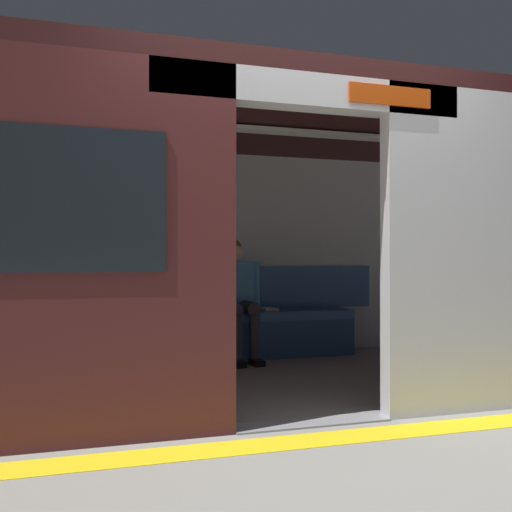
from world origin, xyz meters
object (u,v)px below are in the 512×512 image
Objects in this scene: train_car at (245,199)px; bench_seat at (222,323)px; person_seated at (235,290)px; handbag at (194,304)px; grab_pole_door at (224,252)px; book at (268,309)px.

bench_seat is at bearing -93.42° from train_car.
person_seated reaches higher than handbag.
bench_seat is 10.52× the size of handbag.
person_seated is at bearing -107.10° from grab_pole_door.
book is at bearing -116.49° from train_car.
bench_seat is at bearing 174.01° from handbag.
handbag is at bearing -5.98° from book.
train_car is at bearing -114.72° from grab_pole_door.
book is at bearing -171.54° from bench_seat.
book is 2.22m from grab_pole_door.
train_car is 5.34× the size of person_seated.
train_car is at bearing 79.40° from person_seated.
handbag is 0.13× the size of grab_pole_door.
person_seated is (-0.13, 0.05, 0.33)m from bench_seat.
grab_pole_door is (0.55, 1.80, 0.35)m from person_seated.
grab_pole_door reaches higher than bench_seat.
book is (-0.50, -0.07, 0.12)m from bench_seat.
grab_pole_door reaches higher than book.
train_car reaches higher than bench_seat.
bench_seat is (-0.06, -1.06, -1.12)m from train_car.
handbag is (0.27, -0.03, 0.20)m from bench_seat.
grab_pole_door is at bearing 76.97° from bench_seat.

